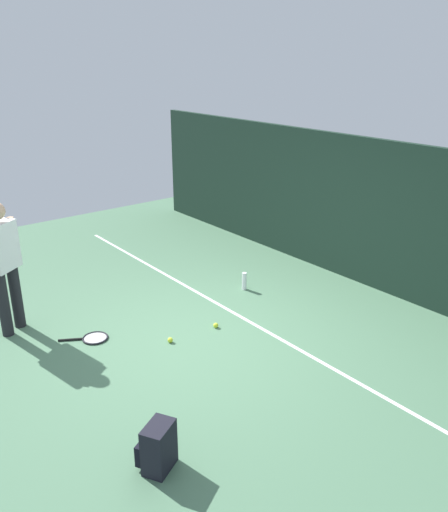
{
  "coord_description": "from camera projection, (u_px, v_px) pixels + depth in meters",
  "views": [
    {
      "loc": [
        4.7,
        -3.37,
        3.32
      ],
      "look_at": [
        0.0,
        0.4,
        1.0
      ],
      "focal_mm": 36.88,
      "sensor_mm": 36.0,
      "label": 1
    }
  ],
  "objects": [
    {
      "name": "tennis_player",
      "position": [
        4.0,
        260.0,
        6.42
      ],
      "size": [
        0.41,
        0.45,
        1.7
      ],
      "rotation": [
        0.0,
        0.0,
        2.16
      ],
      "color": "black",
      "rests_on": "ground"
    },
    {
      "name": "back_fence",
      "position": [
        358.0,
        211.0,
        7.94
      ],
      "size": [
        10.0,
        0.1,
        2.21
      ],
      "primitive_type": "cube",
      "color": "#192D23",
      "rests_on": "ground"
    },
    {
      "name": "ground_plane",
      "position": [
        199.0,
        337.0,
        6.59
      ],
      "size": [
        12.0,
        12.0,
        0.0
      ],
      "primitive_type": "plane",
      "color": "#4C7556"
    },
    {
      "name": "tennis_ball_near_player",
      "position": [
        170.0,
        340.0,
        6.46
      ],
      "size": [
        0.07,
        0.07,
        0.07
      ],
      "primitive_type": "sphere",
      "color": "#CCE033",
      "rests_on": "ground"
    },
    {
      "name": "tennis_ball_by_fence",
      "position": [
        216.0,
        325.0,
        6.81
      ],
      "size": [
        0.07,
        0.07,
        0.07
      ],
      "primitive_type": "sphere",
      "color": "#CCE033",
      "rests_on": "ground"
    },
    {
      "name": "backpack",
      "position": [
        157.0,
        448.0,
        4.44
      ],
      "size": [
        0.37,
        0.36,
        0.44
      ],
      "rotation": [
        0.0,
        0.0,
        5.22
      ],
      "color": "black",
      "rests_on": "ground"
    },
    {
      "name": "tennis_racket",
      "position": [
        93.0,
        338.0,
        6.55
      ],
      "size": [
        0.47,
        0.62,
        0.03
      ],
      "rotation": [
        0.0,
        0.0,
        1.03
      ],
      "color": "black",
      "rests_on": "ground"
    },
    {
      "name": "court_line",
      "position": [
        245.0,
        319.0,
        7.04
      ],
      "size": [
        9.0,
        0.05,
        0.0
      ],
      "primitive_type": "cube",
      "color": "white",
      "rests_on": "ground"
    },
    {
      "name": "water_bottle",
      "position": [
        244.0,
        281.0,
        7.9
      ],
      "size": [
        0.07,
        0.07,
        0.27
      ],
      "primitive_type": "cylinder",
      "color": "white",
      "rests_on": "ground"
    }
  ]
}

